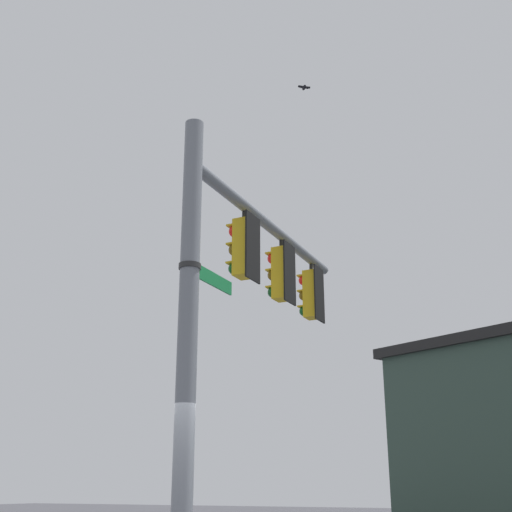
{
  "coord_description": "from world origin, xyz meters",
  "views": [
    {
      "loc": [
        -8.21,
        -5.11,
        1.41
      ],
      "look_at": [
        2.32,
        0.04,
        5.39
      ],
      "focal_mm": 47.69,
      "sensor_mm": 36.0,
      "label": 1
    }
  ],
  "objects_px": {
    "traffic_light_mid_inner": "(281,274)",
    "street_name_sign": "(202,273)",
    "traffic_light_nearest_pole": "(243,248)",
    "bird_flying": "(304,87)",
    "traffic_light_mid_outer": "(311,295)"
  },
  "relations": [
    {
      "from": "traffic_light_mid_inner",
      "to": "traffic_light_nearest_pole",
      "type": "bearing_deg",
      "value": -179.11
    },
    {
      "from": "traffic_light_mid_outer",
      "to": "bird_flying",
      "type": "distance_m",
      "value": 4.6
    },
    {
      "from": "bird_flying",
      "to": "street_name_sign",
      "type": "bearing_deg",
      "value": 174.65
    },
    {
      "from": "traffic_light_mid_inner",
      "to": "street_name_sign",
      "type": "height_order",
      "value": "traffic_light_mid_inner"
    },
    {
      "from": "traffic_light_mid_inner",
      "to": "bird_flying",
      "type": "distance_m",
      "value": 4.46
    },
    {
      "from": "traffic_light_mid_inner",
      "to": "traffic_light_mid_outer",
      "type": "height_order",
      "value": "same"
    },
    {
      "from": "traffic_light_mid_inner",
      "to": "traffic_light_mid_outer",
      "type": "relative_size",
      "value": 1.0
    },
    {
      "from": "traffic_light_nearest_pole",
      "to": "traffic_light_mid_inner",
      "type": "relative_size",
      "value": 1.0
    },
    {
      "from": "traffic_light_mid_inner",
      "to": "street_name_sign",
      "type": "relative_size",
      "value": 0.87
    },
    {
      "from": "traffic_light_nearest_pole",
      "to": "bird_flying",
      "type": "xyz_separation_m",
      "value": [
        2.17,
        -0.38,
        4.41
      ]
    },
    {
      "from": "traffic_light_mid_outer",
      "to": "bird_flying",
      "type": "relative_size",
      "value": 5.15
    },
    {
      "from": "traffic_light_nearest_pole",
      "to": "bird_flying",
      "type": "distance_m",
      "value": 4.93
    },
    {
      "from": "traffic_light_nearest_pole",
      "to": "bird_flying",
      "type": "height_order",
      "value": "bird_flying"
    },
    {
      "from": "traffic_light_mid_inner",
      "to": "bird_flying",
      "type": "bearing_deg",
      "value": -40.23
    },
    {
      "from": "traffic_light_mid_inner",
      "to": "street_name_sign",
      "type": "bearing_deg",
      "value": -178.74
    }
  ]
}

